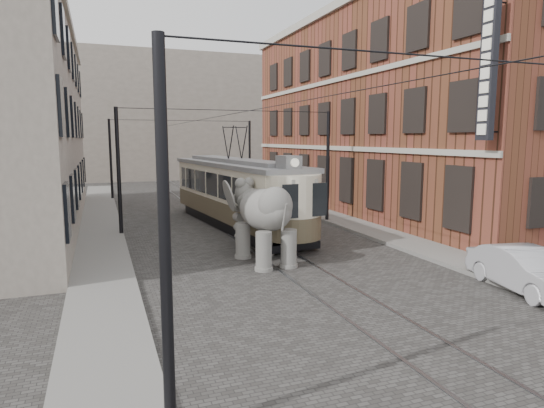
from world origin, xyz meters
name	(u,v)px	position (x,y,z in m)	size (l,w,h in m)	color
ground	(278,255)	(0.00, 0.00, 0.00)	(120.00, 120.00, 0.00)	#42403D
tram_rails	(278,255)	(0.00, 0.00, 0.01)	(1.54, 80.00, 0.02)	slate
sidewalk_right	(406,242)	(6.00, 0.00, 0.07)	(2.00, 60.00, 0.15)	slate
sidewalk_left	(102,269)	(-6.50, 0.00, 0.07)	(2.00, 60.00, 0.15)	slate
brick_building	(389,116)	(11.00, 9.00, 6.00)	(8.00, 26.00, 12.00)	brown
distant_block	(155,118)	(0.00, 40.00, 7.00)	(28.00, 10.00, 14.00)	gray
catenary	(237,171)	(-0.20, 5.00, 3.00)	(11.00, 30.20, 6.00)	black
tram	(235,177)	(0.12, 6.43, 2.59)	(2.69, 13.05, 5.18)	beige
elephant	(265,222)	(-0.82, -0.80, 1.52)	(2.74, 4.97, 3.05)	slate
parked_car	(525,270)	(5.38, -6.66, 0.66)	(1.41, 4.00, 1.32)	#A7A6AB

